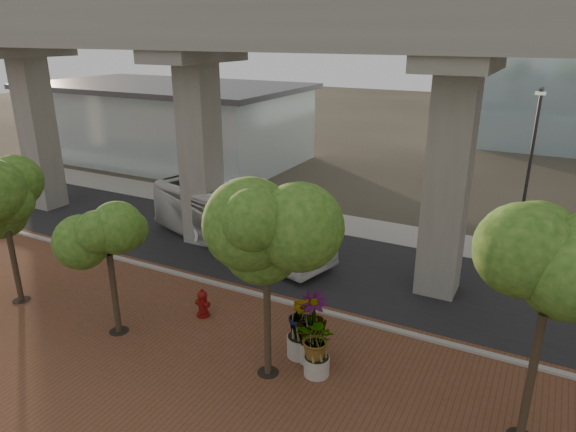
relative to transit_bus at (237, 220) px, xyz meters
The scene contains 18 objects.
ground 4.64m from the transit_bus, 26.03° to the right, with size 160.00×160.00×0.00m, color #322D24.
brick_plaza 10.78m from the transit_bus, 68.35° to the right, with size 70.00×13.00×0.06m, color brown.
asphalt_road 4.21m from the transit_bus, ahead, with size 90.00×8.00×0.04m, color black.
curb_strip 5.74m from the transit_bus, 44.89° to the right, with size 70.00×0.25×0.16m, color #99968F.
far_sidewalk 6.99m from the transit_bus, 54.77° to the left, with size 90.00×3.00×0.06m, color #99968F.
transit_viaduct 6.99m from the transit_bus, ahead, with size 72.00×5.60×12.40m.
station_pavilion 21.42m from the transit_bus, 138.77° to the left, with size 23.00×13.00×6.30m.
transit_bus is the anchor object (origin of this frame).
fire_hydrant 6.81m from the transit_bus, 68.22° to the right, with size 0.56×0.51×1.13m.
planter_front 10.85m from the transit_bus, 43.73° to the right, with size 1.82×1.82×2.00m.
planter_right 10.07m from the transit_bus, 42.91° to the right, with size 2.28×2.28×2.43m.
planter_left 9.72m from the transit_bus, 44.45° to the right, with size 2.07×2.07×2.28m.
street_tree_far_west 10.29m from the transit_bus, 118.73° to the right, with size 3.54×3.54×5.78m.
street_tree_near_west 8.95m from the transit_bus, 87.08° to the right, with size 3.20×3.20×5.44m.
street_tree_near_east 10.84m from the transit_bus, 51.68° to the right, with size 4.13×4.13×6.48m.
street_tree_far_east 16.04m from the transit_bus, 28.20° to the right, with size 3.85×3.85×6.64m.
streetlamp_west 5.89m from the transit_bus, 138.18° to the left, with size 0.36×1.06×7.28m.
streetlamp_east 13.74m from the transit_bus, 19.36° to the left, with size 0.40×1.18×8.11m.
Camera 1 is at (9.44, -18.10, 10.30)m, focal length 32.00 mm.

